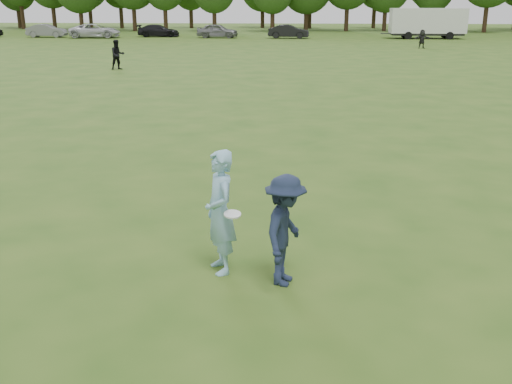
# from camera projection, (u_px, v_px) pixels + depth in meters

# --- Properties ---
(ground) EXTENTS (200.00, 200.00, 0.00)m
(ground) POSITION_uv_depth(u_px,v_px,m) (204.00, 266.00, 9.96)
(ground) COLOR #2B4F16
(ground) RESTS_ON ground
(thrower) EXTENTS (0.74, 0.87, 2.03)m
(thrower) POSITION_uv_depth(u_px,v_px,m) (220.00, 212.00, 9.51)
(thrower) COLOR #8ABDD5
(thrower) RESTS_ON ground
(defender) EXTENTS (0.92, 1.26, 1.76)m
(defender) POSITION_uv_depth(u_px,v_px,m) (285.00, 230.00, 9.13)
(defender) COLOR #1A243A
(defender) RESTS_ON ground
(player_far_a) EXTENTS (1.11, 1.05, 1.81)m
(player_far_a) POSITION_uv_depth(u_px,v_px,m) (117.00, 55.00, 37.05)
(player_far_a) COLOR black
(player_far_a) RESTS_ON ground
(player_far_d) EXTENTS (1.55, 0.65, 1.62)m
(player_far_d) POSITION_uv_depth(u_px,v_px,m) (422.00, 39.00, 52.77)
(player_far_d) COLOR black
(player_far_d) RESTS_ON ground
(car_b) EXTENTS (4.46, 1.73, 1.45)m
(car_b) POSITION_uv_depth(u_px,v_px,m) (47.00, 31.00, 67.55)
(car_b) COLOR slate
(car_b) RESTS_ON ground
(car_c) EXTENTS (5.79, 3.11, 1.54)m
(car_c) POSITION_uv_depth(u_px,v_px,m) (95.00, 31.00, 66.63)
(car_c) COLOR silver
(car_c) RESTS_ON ground
(car_d) EXTENTS (4.84, 2.23, 1.37)m
(car_d) POSITION_uv_depth(u_px,v_px,m) (158.00, 31.00, 68.44)
(car_d) COLOR black
(car_d) RESTS_ON ground
(car_e) EXTENTS (4.70, 2.17, 1.56)m
(car_e) POSITION_uv_depth(u_px,v_px,m) (218.00, 31.00, 66.69)
(car_e) COLOR slate
(car_e) RESTS_ON ground
(car_f) EXTENTS (4.57, 1.91, 1.47)m
(car_f) POSITION_uv_depth(u_px,v_px,m) (289.00, 31.00, 65.90)
(car_f) COLOR black
(car_f) RESTS_ON ground
(disc_in_play) EXTENTS (0.31, 0.31, 0.08)m
(disc_in_play) POSITION_uv_depth(u_px,v_px,m) (232.00, 214.00, 9.22)
(disc_in_play) COLOR white
(disc_in_play) RESTS_ON ground
(cargo_trailer) EXTENTS (9.00, 2.75, 3.20)m
(cargo_trailer) POSITION_uv_depth(u_px,v_px,m) (428.00, 22.00, 65.05)
(cargo_trailer) COLOR silver
(cargo_trailer) RESTS_ON ground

